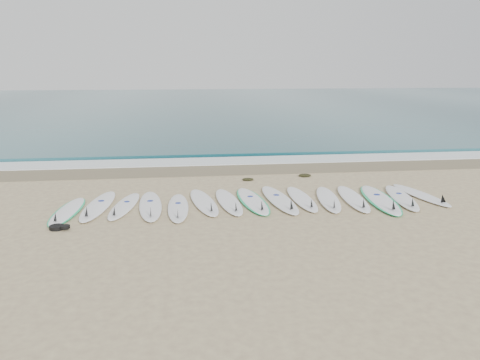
{
  "coord_description": "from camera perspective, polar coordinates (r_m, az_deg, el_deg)",
  "views": [
    {
      "loc": [
        -1.75,
        -11.32,
        3.43
      ],
      "look_at": [
        -0.24,
        0.98,
        0.4
      ],
      "focal_mm": 35.0,
      "sensor_mm": 36.0,
      "label": 1
    }
  ],
  "objects": [
    {
      "name": "surfboard_0",
      "position": [
        11.95,
        -20.33,
        -3.6
      ],
      "size": [
        0.73,
        2.39,
        0.3
      ],
      "rotation": [
        0.0,
        0.0,
        -0.07
      ],
      "color": "white",
      "rests_on": "ground"
    },
    {
      "name": "seaweed_far",
      "position": [
        15.04,
        7.9,
        0.58
      ],
      "size": [
        0.41,
        0.32,
        0.08
      ],
      "primitive_type": "ellipsoid",
      "color": "black",
      "rests_on": "ground"
    },
    {
      "name": "surfboard_1",
      "position": [
        12.11,
        -16.97,
        -3.04
      ],
      "size": [
        0.81,
        2.73,
        0.34
      ],
      "rotation": [
        0.0,
        0.0,
        -0.09
      ],
      "color": "white",
      "rests_on": "ground"
    },
    {
      "name": "seaweed_near",
      "position": [
        14.4,
        0.98,
        0.09
      ],
      "size": [
        0.35,
        0.27,
        0.07
      ],
      "primitive_type": "ellipsoid",
      "color": "black",
      "rests_on": "ground"
    },
    {
      "name": "surfboard_3",
      "position": [
        11.81,
        -10.87,
        -3.11
      ],
      "size": [
        0.75,
        2.7,
        0.34
      ],
      "rotation": [
        0.0,
        0.0,
        0.07
      ],
      "color": "white",
      "rests_on": "ground"
    },
    {
      "name": "surfboard_10",
      "position": [
        12.4,
        10.75,
        -2.31
      ],
      "size": [
        0.9,
        2.56,
        0.32
      ],
      "rotation": [
        0.0,
        0.0,
        -0.15
      ],
      "color": "white",
      "rests_on": "ground"
    },
    {
      "name": "surfboard_14",
      "position": [
        13.49,
        21.3,
        -1.72
      ],
      "size": [
        0.86,
        2.46,
        0.31
      ],
      "rotation": [
        0.0,
        0.0,
        0.15
      ],
      "color": "white",
      "rests_on": "ground"
    },
    {
      "name": "wave_crest",
      "position": [
        18.72,
        -1.52,
        3.33
      ],
      "size": [
        120.0,
        1.0,
        0.1
      ],
      "primitive_type": "cube",
      "color": "#1E535C",
      "rests_on": "ground"
    },
    {
      "name": "surfboard_9",
      "position": [
        12.32,
        7.61,
        -2.29
      ],
      "size": [
        0.54,
        2.48,
        0.32
      ],
      "rotation": [
        0.0,
        0.0,
        0.01
      ],
      "color": "white",
      "rests_on": "ground"
    },
    {
      "name": "foam_band",
      "position": [
        17.26,
        -1.04,
        2.34
      ],
      "size": [
        120.0,
        1.4,
        0.04
      ],
      "primitive_type": "cube",
      "color": "silver",
      "rests_on": "ground"
    },
    {
      "name": "surfboard_13",
      "position": [
        13.03,
        19.16,
        -2.05
      ],
      "size": [
        0.95,
        2.6,
        0.33
      ],
      "rotation": [
        0.0,
        0.0,
        -0.17
      ],
      "color": "white",
      "rests_on": "ground"
    },
    {
      "name": "surfboard_2",
      "position": [
        11.95,
        -13.98,
        -3.11
      ],
      "size": [
        0.83,
        2.42,
        0.3
      ],
      "rotation": [
        0.0,
        0.0,
        -0.15
      ],
      "color": "white",
      "rests_on": "ground"
    },
    {
      "name": "surfboard_7",
      "position": [
        12.06,
        1.58,
        -2.55
      ],
      "size": [
        0.86,
        2.64,
        0.33
      ],
      "rotation": [
        0.0,
        0.0,
        0.09
      ],
      "color": "white",
      "rests_on": "ground"
    },
    {
      "name": "wet_sand_band",
      "position": [
        15.9,
        -0.51,
        1.3
      ],
      "size": [
        120.0,
        1.8,
        0.01
      ],
      "primitive_type": "cube",
      "color": "#6E6249",
      "rests_on": "ground"
    },
    {
      "name": "ocean",
      "position": [
        43.99,
        -4.76,
        9.24
      ],
      "size": [
        120.0,
        55.0,
        0.03
      ],
      "primitive_type": "cube",
      "color": "#1E535C",
      "rests_on": "ground"
    },
    {
      "name": "surfboard_6",
      "position": [
        11.95,
        -1.33,
        -2.68
      ],
      "size": [
        0.75,
        2.55,
        0.32
      ],
      "rotation": [
        0.0,
        0.0,
        0.09
      ],
      "color": "white",
      "rests_on": "ground"
    },
    {
      "name": "surfboard_4",
      "position": [
        11.56,
        -7.56,
        -3.37
      ],
      "size": [
        0.51,
        2.45,
        0.31
      ],
      "rotation": [
        0.0,
        0.0,
        0.0
      ],
      "color": "white",
      "rests_on": "ground"
    },
    {
      "name": "ground",
      "position": [
        11.96,
        1.72,
        -2.94
      ],
      "size": [
        120.0,
        120.0,
        0.0
      ],
      "primitive_type": "plane",
      "color": "tan"
    },
    {
      "name": "surfboard_5",
      "position": [
        11.94,
        -4.38,
        -2.71
      ],
      "size": [
        0.91,
        2.62,
        0.33
      ],
      "rotation": [
        0.0,
        0.0,
        0.15
      ],
      "color": "white",
      "rests_on": "ground"
    },
    {
      "name": "surfboard_8",
      "position": [
        12.16,
        4.9,
        -2.4
      ],
      "size": [
        0.81,
        2.81,
        0.35
      ],
      "rotation": [
        0.0,
        0.0,
        0.09
      ],
      "color": "white",
      "rests_on": "ground"
    },
    {
      "name": "surfboard_12",
      "position": [
        12.7,
        16.75,
        -2.29
      ],
      "size": [
        1.01,
        2.93,
        0.36
      ],
      "rotation": [
        0.0,
        0.0,
        -0.11
      ],
      "color": "white",
      "rests_on": "ground"
    },
    {
      "name": "surfboard_11",
      "position": [
        12.58,
        13.69,
        -2.21
      ],
      "size": [
        0.78,
        2.64,
        0.33
      ],
      "rotation": [
        0.0,
        0.0,
        -0.09
      ],
      "color": "white",
      "rests_on": "ground"
    },
    {
      "name": "leash_coil",
      "position": [
        10.85,
        -21.22,
        -5.39
      ],
      "size": [
        0.46,
        0.36,
        0.11
      ],
      "color": "black",
      "rests_on": "ground"
    }
  ]
}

